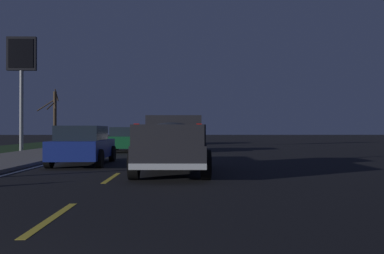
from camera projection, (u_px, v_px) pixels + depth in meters
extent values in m
plane|color=black|center=(155.00, 148.00, 28.70)|extent=(144.00, 144.00, 0.00)
cube|color=slate|center=(77.00, 148.00, 28.57)|extent=(108.00, 4.00, 0.12)
cube|color=#1E3819|center=(8.00, 149.00, 28.45)|extent=(108.00, 6.00, 0.01)
cube|color=yellow|center=(52.00, 218.00, 6.13)|extent=(2.40, 0.14, 0.01)
cube|color=yellow|center=(112.00, 178.00, 11.25)|extent=(2.40, 0.14, 0.01)
cube|color=yellow|center=(134.00, 162.00, 16.58)|extent=(2.40, 0.14, 0.01)
cube|color=yellow|center=(148.00, 153.00, 22.79)|extent=(2.40, 0.14, 0.01)
cube|color=yellow|center=(156.00, 148.00, 29.79)|extent=(2.40, 0.14, 0.01)
cube|color=yellow|center=(160.00, 145.00, 35.60)|extent=(2.40, 0.14, 0.01)
cube|color=yellow|center=(164.00, 142.00, 41.63)|extent=(2.40, 0.14, 0.01)
cube|color=yellow|center=(166.00, 141.00, 47.86)|extent=(2.40, 0.14, 0.01)
cube|color=yellow|center=(168.00, 140.00, 53.28)|extent=(2.40, 0.14, 0.01)
cube|color=yellow|center=(169.00, 138.00, 59.82)|extent=(2.40, 0.14, 0.01)
cube|color=yellow|center=(171.00, 138.00, 65.75)|extent=(2.40, 0.14, 0.01)
cube|color=yellow|center=(172.00, 137.00, 71.12)|extent=(2.40, 0.14, 0.01)
cube|color=yellow|center=(172.00, 136.00, 77.05)|extent=(2.40, 0.14, 0.01)
cube|color=silver|center=(109.00, 148.00, 28.62)|extent=(108.00, 0.14, 0.01)
cube|color=#232328|center=(173.00, 152.00, 12.62)|extent=(5.45, 2.15, 0.60)
cube|color=#232328|center=(175.00, 129.00, 13.81)|extent=(2.21, 1.90, 0.90)
cube|color=#1E2833|center=(173.00, 127.00, 12.76)|extent=(0.08, 1.44, 0.50)
cube|color=#232328|center=(140.00, 135.00, 11.55)|extent=(3.03, 0.17, 0.56)
cube|color=#232328|center=(203.00, 135.00, 11.54)|extent=(3.03, 0.17, 0.56)
cube|color=#232328|center=(168.00, 135.00, 9.96)|extent=(0.13, 1.88, 0.56)
cube|color=silver|center=(168.00, 167.00, 9.96)|extent=(0.18, 2.00, 0.16)
cube|color=red|center=(137.00, 128.00, 9.98)|extent=(0.06, 0.14, 0.20)
cube|color=red|center=(199.00, 128.00, 9.97)|extent=(0.06, 0.14, 0.20)
ellipsoid|color=#232833|center=(171.00, 133.00, 11.54)|extent=(2.63, 1.59, 0.64)
sphere|color=silver|center=(161.00, 138.00, 12.04)|extent=(0.40, 0.40, 0.40)
sphere|color=beige|center=(181.00, 139.00, 10.94)|extent=(0.34, 0.34, 0.34)
cylinder|color=black|center=(149.00, 156.00, 14.40)|extent=(0.84, 0.28, 0.84)
cylinder|color=black|center=(203.00, 156.00, 14.39)|extent=(0.84, 0.28, 0.84)
cylinder|color=black|center=(134.00, 165.00, 10.84)|extent=(0.84, 0.28, 0.84)
cylinder|color=black|center=(206.00, 165.00, 10.83)|extent=(0.84, 0.28, 0.84)
cube|color=silver|center=(181.00, 137.00, 37.35)|extent=(4.41, 1.82, 0.70)
cube|color=#1E2833|center=(181.00, 131.00, 37.11)|extent=(2.47, 1.60, 0.56)
cylinder|color=black|center=(172.00, 140.00, 38.82)|extent=(0.68, 0.22, 0.68)
cylinder|color=black|center=(190.00, 140.00, 38.87)|extent=(0.68, 0.22, 0.68)
cylinder|color=black|center=(171.00, 141.00, 35.83)|extent=(0.68, 0.22, 0.68)
cylinder|color=black|center=(191.00, 141.00, 35.88)|extent=(0.68, 0.22, 0.68)
cube|color=red|center=(181.00, 137.00, 35.21)|extent=(0.09, 1.51, 0.10)
cube|color=#B2B5BA|center=(177.00, 141.00, 25.30)|extent=(4.40, 1.81, 0.70)
cube|color=#1E2833|center=(177.00, 132.00, 25.05)|extent=(2.47, 1.59, 0.56)
cylinder|color=black|center=(164.00, 145.00, 26.77)|extent=(0.68, 0.22, 0.68)
cylinder|color=black|center=(190.00, 145.00, 26.81)|extent=(0.68, 0.22, 0.68)
cylinder|color=black|center=(162.00, 147.00, 23.78)|extent=(0.68, 0.22, 0.68)
cylinder|color=black|center=(191.00, 147.00, 23.82)|extent=(0.68, 0.22, 0.68)
cube|color=red|center=(176.00, 142.00, 23.15)|extent=(0.08, 1.51, 0.10)
cube|color=#14592D|center=(126.00, 142.00, 24.70)|extent=(4.43, 1.87, 0.70)
cube|color=#1E2833|center=(126.00, 132.00, 24.45)|extent=(2.49, 1.62, 0.56)
cylinder|color=black|center=(117.00, 145.00, 26.19)|extent=(0.68, 0.22, 0.68)
cylinder|color=black|center=(143.00, 145.00, 26.20)|extent=(0.68, 0.22, 0.68)
cylinder|color=black|center=(107.00, 147.00, 23.19)|extent=(0.68, 0.22, 0.68)
cylinder|color=black|center=(137.00, 147.00, 23.21)|extent=(0.68, 0.22, 0.68)
cube|color=red|center=(120.00, 142.00, 22.55)|extent=(0.10, 1.51, 0.10)
cube|color=navy|center=(84.00, 149.00, 15.53)|extent=(4.44, 1.91, 0.70)
cube|color=#1E2833|center=(82.00, 133.00, 15.28)|extent=(2.50, 1.65, 0.56)
cylinder|color=black|center=(71.00, 154.00, 16.98)|extent=(0.68, 0.22, 0.68)
cylinder|color=black|center=(112.00, 154.00, 17.07)|extent=(0.68, 0.22, 0.68)
cylinder|color=black|center=(49.00, 159.00, 13.99)|extent=(0.68, 0.22, 0.68)
cylinder|color=black|center=(100.00, 159.00, 14.08)|extent=(0.68, 0.22, 0.68)
cube|color=red|center=(70.00, 150.00, 13.38)|extent=(0.12, 1.51, 0.10)
cylinder|color=#99999E|center=(22.00, 94.00, 25.30)|extent=(0.24, 0.24, 7.44)
cube|color=black|center=(22.00, 54.00, 25.32)|extent=(0.24, 1.90, 2.20)
cube|color=black|center=(21.00, 53.00, 25.19)|extent=(0.04, 1.60, 1.87)
cylinder|color=#423323|center=(55.00, 119.00, 33.61)|extent=(0.28, 0.28, 4.68)
cylinder|color=#423323|center=(46.00, 105.00, 33.52)|extent=(0.21, 1.54, 1.08)
cylinder|color=#423323|center=(51.00, 106.00, 33.25)|extent=(0.77, 0.59, 0.81)
cylinder|color=#423323|center=(57.00, 95.00, 33.93)|extent=(0.70, 0.17, 1.02)
cylinder|color=#423323|center=(55.00, 103.00, 32.98)|extent=(1.32, 0.55, 1.11)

